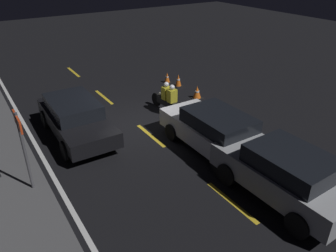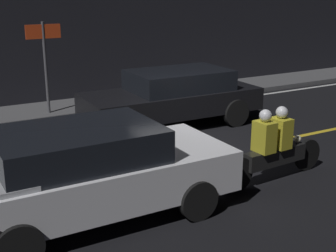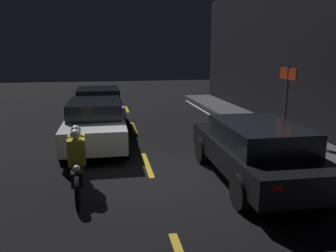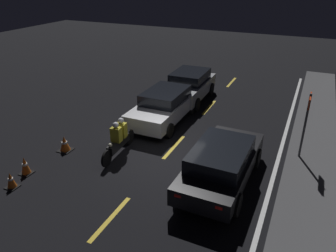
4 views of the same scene
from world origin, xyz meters
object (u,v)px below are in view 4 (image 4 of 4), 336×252
(hatchback_silver, at_px, (189,85))
(shop_sign, at_px, (307,113))
(traffic_cone_mid, at_px, (25,166))
(sedan_white, at_px, (164,105))
(motorcycle, at_px, (119,139))
(traffic_cone_near, at_px, (65,144))
(traffic_cone_far, at_px, (11,180))
(van_black, at_px, (222,162))

(hatchback_silver, xyz_separation_m, shop_sign, (4.03, 5.87, 1.02))
(traffic_cone_mid, relative_size, shop_sign, 0.27)
(hatchback_silver, distance_m, shop_sign, 7.19)
(hatchback_silver, bearing_deg, traffic_cone_mid, -17.17)
(traffic_cone_mid, bearing_deg, sedan_white, 156.96)
(motorcycle, bearing_deg, sedan_white, 171.56)
(sedan_white, bearing_deg, traffic_cone_near, -30.22)
(traffic_cone_near, xyz_separation_m, traffic_cone_far, (2.59, 0.04, -0.03))
(traffic_cone_near, bearing_deg, motorcycle, 107.88)
(shop_sign, bearing_deg, sedan_white, -99.91)
(sedan_white, bearing_deg, traffic_cone_mid, -23.26)
(van_black, distance_m, traffic_cone_far, 6.71)
(motorcycle, distance_m, traffic_cone_near, 2.17)
(traffic_cone_far, bearing_deg, van_black, 116.54)
(sedan_white, relative_size, van_black, 0.95)
(motorcycle, distance_m, traffic_cone_mid, 3.32)
(hatchback_silver, distance_m, traffic_cone_far, 9.90)
(motorcycle, height_order, shop_sign, shop_sign)
(hatchback_silver, xyz_separation_m, motorcycle, (6.36, -0.33, -0.18))
(shop_sign, bearing_deg, motorcycle, -69.36)
(traffic_cone_far, bearing_deg, shop_sign, 124.22)
(traffic_cone_near, distance_m, traffic_cone_far, 2.59)
(van_black, distance_m, shop_sign, 3.57)
(hatchback_silver, height_order, traffic_cone_near, hatchback_silver)
(motorcycle, relative_size, traffic_cone_far, 4.35)
(hatchback_silver, relative_size, traffic_cone_mid, 6.36)
(hatchback_silver, height_order, sedan_white, hatchback_silver)
(van_black, relative_size, traffic_cone_mid, 7.07)
(sedan_white, distance_m, traffic_cone_near, 4.67)
(sedan_white, relative_size, shop_sign, 1.79)
(sedan_white, height_order, traffic_cone_far, sedan_white)
(traffic_cone_mid, bearing_deg, traffic_cone_far, 13.82)
(hatchback_silver, xyz_separation_m, traffic_cone_far, (9.61, -2.34, -0.55))
(traffic_cone_far, height_order, shop_sign, shop_sign)
(traffic_cone_mid, bearing_deg, van_black, 109.68)
(traffic_cone_mid, relative_size, traffic_cone_far, 1.16)
(hatchback_silver, relative_size, traffic_cone_far, 7.38)
(sedan_white, height_order, van_black, sedan_white)
(van_black, height_order, traffic_cone_far, van_black)
(motorcycle, bearing_deg, traffic_cone_mid, -45.28)
(sedan_white, height_order, motorcycle, sedan_white)
(sedan_white, height_order, traffic_cone_near, sedan_white)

